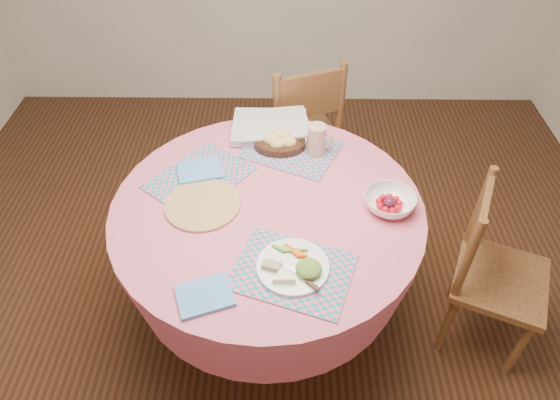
{
  "coord_description": "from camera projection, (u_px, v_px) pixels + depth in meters",
  "views": [
    {
      "loc": [
        0.07,
        -1.41,
        2.11
      ],
      "look_at": [
        0.05,
        0.0,
        0.78
      ],
      "focal_mm": 32.0,
      "sensor_mm": 36.0,
      "label": 1
    }
  ],
  "objects": [
    {
      "name": "dinner_plate",
      "position": [
        295.0,
        266.0,
        1.71
      ],
      "size": [
        0.25,
        0.25,
        0.05
      ],
      "rotation": [
        0.0,
        0.0,
        -0.32
      ],
      "color": "white",
      "rests_on": "placemat_front"
    },
    {
      "name": "chair_back",
      "position": [
        299.0,
        130.0,
        2.79
      ],
      "size": [
        0.55,
        0.54,
        0.93
      ],
      "rotation": [
        0.0,
        0.0,
        3.51
      ],
      "color": "brown",
      "rests_on": "ground"
    },
    {
      "name": "dining_table",
      "position": [
        268.0,
        239.0,
        2.1
      ],
      "size": [
        1.24,
        1.24,
        0.75
      ],
      "color": "#C45B7A",
      "rests_on": "ground"
    },
    {
      "name": "chair_right",
      "position": [
        491.0,
        270.0,
        2.12
      ],
      "size": [
        0.5,
        0.51,
        0.85
      ],
      "rotation": [
        0.0,
        0.0,
        1.16
      ],
      "color": "brown",
      "rests_on": "ground"
    },
    {
      "name": "placemat_left",
      "position": [
        200.0,
        178.0,
        2.08
      ],
      "size": [
        0.48,
        0.5,
        0.01
      ],
      "primitive_type": "cube",
      "rotation": [
        0.0,
        0.0,
        0.9
      ],
      "color": "#178183",
      "rests_on": "dining_table"
    },
    {
      "name": "napkin_far",
      "position": [
        199.0,
        171.0,
        2.1
      ],
      "size": [
        0.21,
        0.18,
        0.01
      ],
      "primitive_type": "cube",
      "rotation": [
        0.0,
        0.0,
        0.27
      ],
      "color": "#4E89CA",
      "rests_on": "placemat_left"
    },
    {
      "name": "wicker_trivet",
      "position": [
        203.0,
        205.0,
        1.96
      ],
      "size": [
        0.3,
        0.3,
        0.01
      ],
      "primitive_type": "cylinder",
      "color": "olive",
      "rests_on": "dining_table"
    },
    {
      "name": "bread_bowl",
      "position": [
        280.0,
        141.0,
        2.21
      ],
      "size": [
        0.23,
        0.23,
        0.08
      ],
      "color": "black",
      "rests_on": "placemat_back"
    },
    {
      "name": "placemat_front",
      "position": [
        292.0,
        271.0,
        1.72
      ],
      "size": [
        0.48,
        0.41,
        0.01
      ],
      "primitive_type": "cube",
      "rotation": [
        0.0,
        0.0,
        -0.33
      ],
      "color": "#178183",
      "rests_on": "dining_table"
    },
    {
      "name": "newspaper_stack",
      "position": [
        270.0,
        127.0,
        2.31
      ],
      "size": [
        0.37,
        0.29,
        0.04
      ],
      "rotation": [
        0.0,
        0.0,
        -0.01
      ],
      "color": "silver",
      "rests_on": "dining_table"
    },
    {
      "name": "ground",
      "position": [
        270.0,
        314.0,
        2.48
      ],
      "size": [
        4.0,
        4.0,
        0.0
      ],
      "primitive_type": "plane",
      "color": "#331C0F",
      "rests_on": "ground"
    },
    {
      "name": "fruit_bowl",
      "position": [
        389.0,
        202.0,
        1.93
      ],
      "size": [
        0.26,
        0.26,
        0.06
      ],
      "rotation": [
        0.0,
        0.0,
        -0.36
      ],
      "color": "white",
      "rests_on": "dining_table"
    },
    {
      "name": "placemat_back",
      "position": [
        290.0,
        149.0,
        2.22
      ],
      "size": [
        0.49,
        0.44,
        0.01
      ],
      "primitive_type": "cube",
      "rotation": [
        0.0,
        0.0,
        -0.43
      ],
      "color": "#178183",
      "rests_on": "dining_table"
    },
    {
      "name": "napkin_near",
      "position": [
        205.0,
        296.0,
        1.64
      ],
      "size": [
        0.22,
        0.19,
        0.01
      ],
      "primitive_type": "cube",
      "rotation": [
        0.0,
        0.0,
        0.35
      ],
      "color": "#4E89CA",
      "rests_on": "dining_table"
    },
    {
      "name": "latte_mug",
      "position": [
        317.0,
        140.0,
        2.15
      ],
      "size": [
        0.12,
        0.08,
        0.14
      ],
      "color": "tan",
      "rests_on": "placemat_back"
    }
  ]
}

